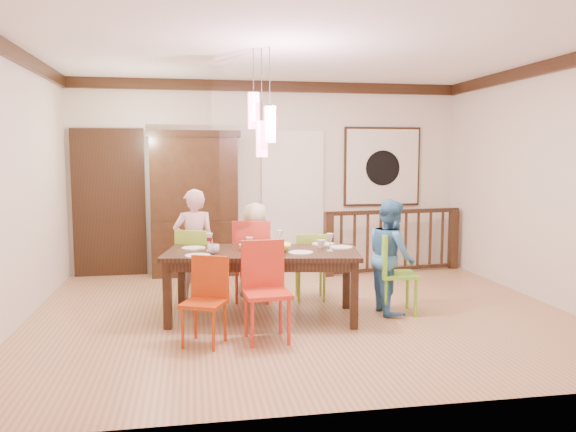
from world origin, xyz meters
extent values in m
plane|color=#A06F4D|center=(0.00, 0.00, 0.00)|extent=(6.00, 6.00, 0.00)
plane|color=white|center=(0.00, 0.00, 2.90)|extent=(6.00, 6.00, 0.00)
plane|color=beige|center=(0.00, 2.50, 1.45)|extent=(6.00, 0.00, 6.00)
plane|color=beige|center=(-3.00, 0.00, 1.45)|extent=(0.00, 5.00, 5.00)
plane|color=beige|center=(3.00, 0.00, 1.45)|extent=(0.00, 5.00, 5.00)
cube|color=black|center=(-2.40, 2.45, 1.05)|extent=(1.04, 0.07, 2.24)
cube|color=silver|center=(0.35, 2.46, 1.05)|extent=(0.97, 0.05, 2.22)
cube|color=black|center=(1.80, 2.47, 1.60)|extent=(1.25, 0.04, 1.25)
cube|color=silver|center=(1.80, 2.44, 1.60)|extent=(1.18, 0.02, 1.18)
cylinder|color=black|center=(1.80, 2.43, 1.58)|extent=(0.56, 0.01, 0.56)
cube|color=#F5496F|center=(-0.53, -0.09, 2.25)|extent=(0.11, 0.11, 0.38)
cylinder|color=black|center=(-0.53, -0.09, 2.67)|extent=(0.01, 0.01, 0.46)
cube|color=#F5496F|center=(-0.37, -0.19, 2.10)|extent=(0.11, 0.11, 0.38)
cylinder|color=black|center=(-0.37, -0.19, 2.59)|extent=(0.01, 0.01, 0.61)
cube|color=#F5496F|center=(-0.45, -0.14, 1.95)|extent=(0.11, 0.11, 0.38)
cylinder|color=black|center=(-0.45, -0.14, 2.52)|extent=(0.01, 0.01, 0.76)
cube|color=black|center=(-0.45, -0.14, 0.72)|extent=(2.20, 1.28, 0.05)
cube|color=black|center=(-1.41, 0.25, 0.35)|extent=(0.09, 0.09, 0.70)
cube|color=black|center=(0.50, 0.25, 0.35)|extent=(0.09, 0.09, 0.70)
cube|color=black|center=(-1.41, -0.53, 0.35)|extent=(0.09, 0.09, 0.70)
cube|color=black|center=(0.50, -0.53, 0.35)|extent=(0.09, 0.09, 0.70)
cube|color=black|center=(-0.45, 0.27, 0.65)|extent=(1.85, 0.35, 0.10)
cube|color=black|center=(-0.45, -0.55, 0.65)|extent=(1.85, 0.35, 0.10)
cube|color=#8DBF31|center=(-1.14, 0.58, 0.44)|extent=(0.54, 0.54, 0.04)
cube|color=#8DBF31|center=(-1.14, 0.58, 0.69)|extent=(0.39, 0.20, 0.45)
cylinder|color=#8DBF31|center=(-1.30, 0.41, 0.22)|extent=(0.04, 0.04, 0.43)
cylinder|color=#8DBF31|center=(-0.97, 0.41, 0.22)|extent=(0.04, 0.04, 0.43)
cylinder|color=#8DBF31|center=(-1.30, 0.74, 0.22)|extent=(0.04, 0.04, 0.43)
cylinder|color=#8DBF31|center=(-0.97, 0.74, 0.22)|extent=(0.04, 0.04, 0.43)
cube|color=red|center=(-0.47, 0.62, 0.49)|extent=(0.55, 0.55, 0.04)
cube|color=red|center=(-0.47, 0.62, 0.76)|extent=(0.45, 0.15, 0.50)
cylinder|color=red|center=(-0.65, 0.44, 0.24)|extent=(0.04, 0.04, 0.48)
cylinder|color=red|center=(-0.28, 0.44, 0.24)|extent=(0.04, 0.04, 0.48)
cylinder|color=red|center=(-0.65, 0.81, 0.24)|extent=(0.04, 0.04, 0.48)
cylinder|color=red|center=(-0.28, 0.81, 0.24)|extent=(0.04, 0.04, 0.48)
cube|color=#8CB333|center=(0.23, 0.56, 0.41)|extent=(0.41, 0.41, 0.04)
cube|color=#8CB333|center=(0.23, 0.56, 0.63)|extent=(0.38, 0.07, 0.41)
cylinder|color=#8CB333|center=(0.07, 0.40, 0.20)|extent=(0.03, 0.03, 0.40)
cylinder|color=#8CB333|center=(0.38, 0.40, 0.20)|extent=(0.03, 0.03, 0.40)
cylinder|color=#8CB333|center=(0.07, 0.71, 0.20)|extent=(0.03, 0.03, 0.40)
cylinder|color=#8CB333|center=(0.38, 0.71, 0.20)|extent=(0.03, 0.03, 0.40)
cube|color=#A5320A|center=(-1.11, -0.92, 0.40)|extent=(0.49, 0.49, 0.04)
cube|color=#A5320A|center=(-1.11, -0.92, 0.62)|extent=(0.35, 0.18, 0.41)
cylinder|color=#A5320A|center=(-1.26, -1.08, 0.19)|extent=(0.03, 0.03, 0.39)
cylinder|color=#A5320A|center=(-0.96, -1.08, 0.19)|extent=(0.03, 0.03, 0.39)
cylinder|color=#A5320A|center=(-1.26, -0.77, 0.19)|extent=(0.03, 0.03, 0.39)
cylinder|color=#A5320A|center=(-0.96, -0.77, 0.19)|extent=(0.03, 0.03, 0.39)
cube|color=red|center=(-0.51, -0.90, 0.46)|extent=(0.46, 0.46, 0.04)
cube|color=red|center=(-0.51, -0.90, 0.72)|extent=(0.43, 0.07, 0.47)
cylinder|color=red|center=(-0.68, -1.08, 0.23)|extent=(0.04, 0.04, 0.45)
cylinder|color=red|center=(-0.33, -1.08, 0.23)|extent=(0.04, 0.04, 0.45)
cylinder|color=red|center=(-0.68, -0.73, 0.23)|extent=(0.04, 0.04, 0.45)
cylinder|color=red|center=(-0.33, -0.73, 0.23)|extent=(0.04, 0.04, 0.45)
cube|color=#71C328|center=(1.07, -0.20, 0.44)|extent=(0.45, 0.45, 0.04)
cube|color=#71C328|center=(1.07, -0.20, 0.68)|extent=(0.08, 0.41, 0.45)
cylinder|color=#71C328|center=(0.90, -0.37, 0.22)|extent=(0.04, 0.04, 0.43)
cylinder|color=#71C328|center=(1.24, -0.37, 0.22)|extent=(0.04, 0.04, 0.43)
cylinder|color=#71C328|center=(0.90, -0.04, 0.22)|extent=(0.04, 0.04, 0.43)
cylinder|color=#71C328|center=(1.24, -0.04, 0.22)|extent=(0.04, 0.04, 0.43)
cube|color=black|center=(-1.16, 2.28, 0.41)|extent=(1.26, 0.44, 0.81)
cube|color=black|center=(-1.16, 2.30, 1.44)|extent=(1.26, 0.40, 1.26)
cube|color=black|center=(-1.16, 2.49, 1.44)|extent=(1.08, 0.02, 1.08)
cube|color=black|center=(-1.16, 2.30, 2.09)|extent=(1.35, 0.44, 0.10)
cube|color=black|center=(0.76, 1.95, 0.46)|extent=(0.13, 0.13, 0.92)
cube|color=black|center=(2.87, 1.95, 0.46)|extent=(0.13, 0.13, 0.92)
cube|color=black|center=(1.82, 1.95, 0.93)|extent=(2.22, 0.35, 0.06)
cube|color=black|center=(1.82, 1.95, 0.05)|extent=(2.10, 0.31, 0.05)
imported|color=#EEB5C7|center=(-1.18, 0.71, 0.69)|extent=(0.54, 0.38, 1.38)
imported|color=#B8B38B|center=(-0.44, 0.66, 0.60)|extent=(0.59, 0.39, 1.21)
imported|color=teal|center=(1.01, -0.15, 0.64)|extent=(0.50, 0.63, 1.29)
imported|color=yellow|center=(-0.30, -0.19, 0.79)|extent=(0.36, 0.36, 0.08)
imported|color=white|center=(-0.60, -0.09, 0.78)|extent=(0.21, 0.21, 0.06)
imported|color=silver|center=(-0.98, -0.24, 0.80)|extent=(0.15, 0.15, 0.10)
imported|color=silver|center=(0.22, -0.07, 0.80)|extent=(0.12, 0.12, 0.09)
cylinder|color=white|center=(-1.19, 0.10, 0.76)|extent=(0.26, 0.26, 0.01)
cylinder|color=white|center=(-0.39, 0.11, 0.76)|extent=(0.26, 0.26, 0.01)
cylinder|color=white|center=(0.29, 0.15, 0.76)|extent=(0.26, 0.26, 0.01)
cylinder|color=white|center=(-1.15, -0.39, 0.76)|extent=(0.26, 0.26, 0.01)
cylinder|color=white|center=(-0.08, -0.39, 0.76)|extent=(0.26, 0.26, 0.01)
cylinder|color=white|center=(0.44, -0.12, 0.76)|extent=(0.26, 0.26, 0.01)
cube|color=#D83359|center=(-0.57, -0.53, 0.76)|extent=(0.18, 0.14, 0.01)
camera|label=1|loc=(-1.20, -6.11, 1.78)|focal=35.00mm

